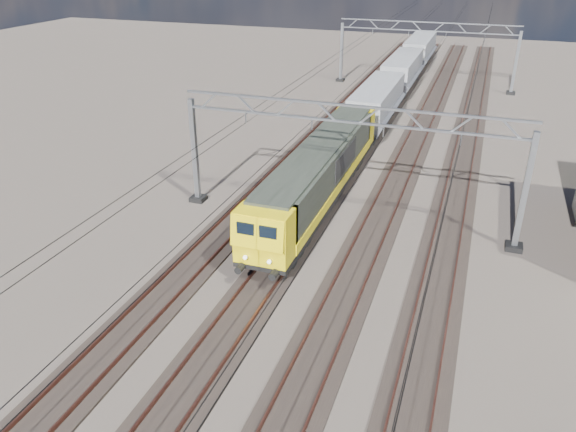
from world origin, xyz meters
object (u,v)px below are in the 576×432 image
(catenary_gantry_mid, at_px, (345,161))
(catenary_gantry_far, at_px, (425,52))
(hopper_wagon_third, at_px, (420,49))
(hopper_wagon_lead, at_px, (377,102))
(hopper_wagon_mid, at_px, (402,70))
(locomotive, at_px, (320,171))

(catenary_gantry_mid, relative_size, catenary_gantry_far, 1.00)
(catenary_gantry_far, bearing_deg, hopper_wagon_third, 99.49)
(hopper_wagon_lead, height_order, hopper_wagon_mid, same)
(locomotive, bearing_deg, hopper_wagon_third, 90.00)
(catenary_gantry_mid, distance_m, hopper_wagon_third, 48.04)
(locomotive, distance_m, hopper_wagon_lead, 17.70)
(catenary_gantry_mid, xyz_separation_m, catenary_gantry_far, (0.00, 36.00, 0.00))
(catenary_gantry_far, xyz_separation_m, hopper_wagon_lead, (-2.00, -16.43, -1.67))
(catenary_gantry_mid, xyz_separation_m, hopper_wagon_mid, (-2.00, 33.77, -1.67))
(hopper_wagon_mid, bearing_deg, hopper_wagon_lead, -90.00)
(catenary_gantry_far, xyz_separation_m, hopper_wagon_mid, (-2.00, -2.23, -1.67))
(catenary_gantry_mid, relative_size, hopper_wagon_third, 1.53)
(hopper_wagon_mid, xyz_separation_m, hopper_wagon_third, (0.00, 14.20, 0.00))
(hopper_wagon_lead, bearing_deg, locomotive, -90.00)
(locomotive, xyz_separation_m, hopper_wagon_lead, (-0.00, 17.70, -0.09))
(catenary_gantry_mid, height_order, hopper_wagon_lead, catenary_gantry_mid)
(hopper_wagon_mid, relative_size, hopper_wagon_third, 1.00)
(locomotive, bearing_deg, catenary_gantry_mid, -43.10)
(catenary_gantry_mid, relative_size, locomotive, 0.94)
(catenary_gantry_far, xyz_separation_m, locomotive, (-2.00, -34.13, -1.58))
(locomotive, distance_m, hopper_wagon_third, 46.10)
(hopper_wagon_mid, height_order, hopper_wagon_third, same)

